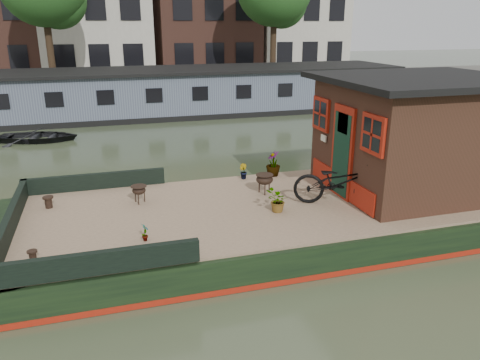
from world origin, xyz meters
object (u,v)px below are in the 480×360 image
object	(u,v)px
bicycle	(339,182)
brazier_rear	(139,194)
cabin	(418,133)
dinghy	(38,133)
brazier_front	(265,184)

from	to	relation	value
bicycle	brazier_rear	bearing A→B (deg)	96.85
cabin	bicycle	distance (m)	2.21
cabin	dinghy	bearing A→B (deg)	131.12
cabin	dinghy	distance (m)	13.32
brazier_front	cabin	bearing A→B (deg)	-10.52
brazier_front	dinghy	bearing A→B (deg)	120.29
cabin	brazier_rear	distance (m)	5.98
cabin	dinghy	xyz separation A→B (m)	(-8.70, 9.96, -1.59)
bicycle	dinghy	size ratio (longest dim) A/B	0.64
cabin	bicycle	xyz separation A→B (m)	(-2.03, -0.44, -0.76)
cabin	bicycle	bearing A→B (deg)	-167.93
brazier_front	dinghy	xyz separation A→B (m)	(-5.47, 9.36, -0.57)
bicycle	brazier_front	world-z (taller)	bicycle
cabin	brazier_front	size ratio (longest dim) A/B	9.46
brazier_rear	dinghy	world-z (taller)	brazier_rear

